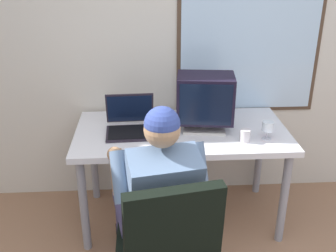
# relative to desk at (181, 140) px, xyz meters

# --- Properties ---
(wall_rear) EXTENTS (5.70, 0.08, 2.76)m
(wall_rear) POSITION_rel_desk_xyz_m (0.11, 0.45, 0.71)
(wall_rear) COLOR beige
(wall_rear) RESTS_ON ground
(desk) EXTENTS (1.51, 0.78, 0.75)m
(desk) POSITION_rel_desk_xyz_m (0.00, 0.00, 0.00)
(desk) COLOR gray
(desk) RESTS_ON ground
(office_chair) EXTENTS (0.60, 0.60, 0.92)m
(office_chair) POSITION_rel_desk_xyz_m (-0.16, -0.89, -0.15)
(office_chair) COLOR black
(office_chair) RESTS_ON ground
(person_seated) EXTENTS (0.59, 0.87, 1.23)m
(person_seated) POSITION_rel_desk_xyz_m (-0.20, -0.63, -0.03)
(person_seated) COLOR #433D65
(person_seated) RESTS_ON ground
(crt_monitor) EXTENTS (0.42, 0.32, 0.40)m
(crt_monitor) POSITION_rel_desk_xyz_m (0.16, 0.01, 0.31)
(crt_monitor) COLOR beige
(crt_monitor) RESTS_ON desk
(laptop) EXTENTS (0.35, 0.34, 0.25)m
(laptop) POSITION_rel_desk_xyz_m (-0.36, 0.02, 0.15)
(laptop) COLOR black
(laptop) RESTS_ON desk
(wine_glass) EXTENTS (0.08, 0.08, 0.13)m
(wine_glass) POSITION_rel_desk_xyz_m (0.57, -0.18, 0.17)
(wine_glass) COLOR silver
(wine_glass) RESTS_ON desk
(coffee_mug) EXTENTS (0.07, 0.07, 0.08)m
(coffee_mug) POSITION_rel_desk_xyz_m (0.41, -0.21, 0.12)
(coffee_mug) COLOR silver
(coffee_mug) RESTS_ON desk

